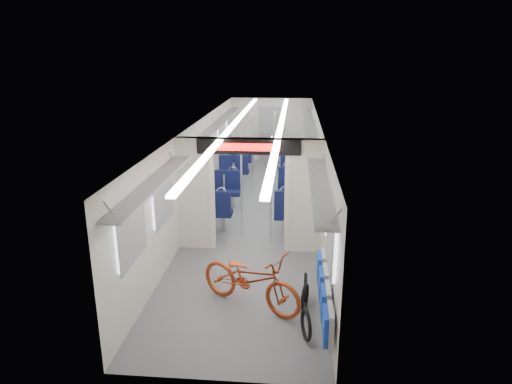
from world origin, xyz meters
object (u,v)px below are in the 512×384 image
at_px(stanchion_far_right, 274,152).
at_px(bike_hoop_b, 305,298).
at_px(stanchion_far_left, 252,154).
at_px(seat_bay_near_right, 296,197).
at_px(stanchion_near_right, 271,191).
at_px(bike_hoop_c, 305,289).
at_px(bicycle, 251,279).
at_px(seat_bay_near_left, 218,197).
at_px(stanchion_near_left, 242,187).
at_px(seat_bay_far_right, 296,162).
at_px(seat_bay_far_left, 237,162).
at_px(flip_bench, 324,293).
at_px(bike_hoop_a, 306,326).

bearing_deg(stanchion_far_right, bike_hoop_b, -82.91).
bearing_deg(stanchion_far_left, seat_bay_near_right, -58.06).
distance_m(seat_bay_near_right, stanchion_far_left, 2.40).
bearing_deg(stanchion_near_right, stanchion_far_right, 91.58).
relative_size(bike_hoop_c, seat_bay_near_right, 0.22).
bearing_deg(bicycle, seat_bay_near_left, 45.57).
bearing_deg(bike_hoop_c, stanchion_near_right, 106.75).
bearing_deg(stanchion_near_left, seat_bay_far_right, 76.70).
relative_size(bicycle, bike_hoop_c, 3.73).
bearing_deg(bicycle, stanchion_far_left, 34.19).
bearing_deg(seat_bay_near_right, bike_hoop_c, -87.44).
xyz_separation_m(seat_bay_near_left, stanchion_far_left, (0.64, 2.06, 0.62)).
relative_size(seat_bay_near_right, stanchion_far_right, 0.96).
relative_size(seat_bay_far_left, stanchion_near_right, 0.83).
height_order(bike_hoop_c, stanchion_near_right, stanchion_near_right).
relative_size(seat_bay_far_left, stanchion_near_left, 0.83).
bearing_deg(stanchion_far_right, seat_bay_far_left, 131.78).
distance_m(flip_bench, stanchion_far_left, 6.78).
bearing_deg(flip_bench, bike_hoop_a, -131.23).
bearing_deg(seat_bay_far_left, bike_hoop_b, -75.32).
xyz_separation_m(bicycle, seat_bay_far_left, (-1.18, 7.71, 0.04)).
bearing_deg(bicycle, flip_bench, -85.64).
bearing_deg(stanchion_near_right, bike_hoop_c, -73.25).
relative_size(seat_bay_near_right, stanchion_near_right, 0.96).
height_order(bike_hoop_a, seat_bay_near_right, seat_bay_near_right).
distance_m(seat_bay_near_left, stanchion_far_right, 2.72).
bearing_deg(bike_hoop_a, bike_hoop_b, 90.27).
xyz_separation_m(bicycle, bike_hoop_a, (0.86, -0.81, -0.27)).
distance_m(bike_hoop_a, stanchion_near_left, 3.92).
bearing_deg(stanchion_near_left, stanchion_near_right, -19.12).
distance_m(bike_hoop_b, stanchion_near_left, 3.24).
bearing_deg(seat_bay_near_right, seat_bay_far_left, 117.17).
distance_m(bicycle, seat_bay_near_right, 4.12).
bearing_deg(flip_bench, stanchion_far_right, 98.74).
height_order(bicycle, seat_bay_far_left, seat_bay_far_left).
bearing_deg(bicycle, stanchion_far_right, 28.55).
relative_size(bike_hoop_b, stanchion_far_left, 0.20).
height_order(bike_hoop_a, stanchion_near_left, stanchion_near_left).
bearing_deg(stanchion_near_right, stanchion_far_left, 101.39).
bearing_deg(stanchion_far_right, seat_bay_near_left, -117.89).
distance_m(bike_hoop_c, seat_bay_near_left, 4.29).
height_order(bike_hoop_b, seat_bay_far_left, seat_bay_far_left).
height_order(bike_hoop_c, stanchion_near_left, stanchion_near_left).
relative_size(flip_bench, seat_bay_near_right, 0.94).
relative_size(bike_hoop_c, stanchion_far_left, 0.21).
relative_size(bicycle, stanchion_near_right, 0.79).
bearing_deg(stanchion_far_left, flip_bench, -75.87).
distance_m(seat_bay_near_left, stanchion_far_left, 2.24).
height_order(bicycle, stanchion_near_right, stanchion_near_right).
relative_size(seat_bay_near_left, seat_bay_near_right, 0.89).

